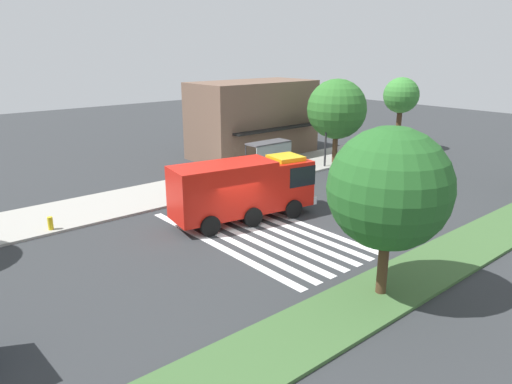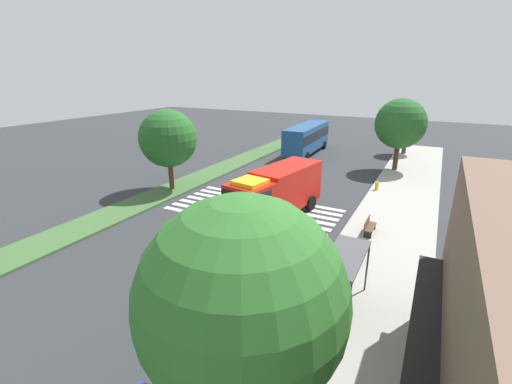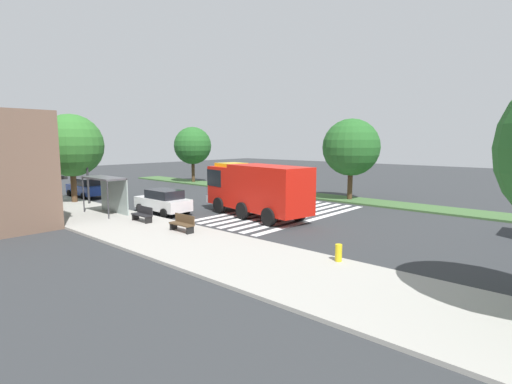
# 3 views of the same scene
# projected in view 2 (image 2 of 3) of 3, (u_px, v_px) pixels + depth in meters

# --- Properties ---
(ground_plane) EXTENTS (120.00, 120.00, 0.00)m
(ground_plane) POSITION_uv_depth(u_px,v_px,m) (257.00, 207.00, 25.81)
(ground_plane) COLOR #2D3033
(sidewalk) EXTENTS (60.00, 5.28, 0.14)m
(sidewalk) POSITION_uv_depth(u_px,v_px,m) (390.00, 232.00, 21.67)
(sidewalk) COLOR #9E9B93
(sidewalk) RESTS_ON ground_plane
(median_strip) EXTENTS (60.00, 3.00, 0.14)m
(median_strip) POSITION_uv_depth(u_px,v_px,m) (171.00, 190.00, 29.41)
(median_strip) COLOR #3D6033
(median_strip) RESTS_ON ground_plane
(crosswalk) EXTENTS (5.85, 12.11, 0.01)m
(crosswalk) POSITION_uv_depth(u_px,v_px,m) (254.00, 209.00, 25.37)
(crosswalk) COLOR silver
(crosswalk) RESTS_ON ground_plane
(fire_truck) EXTENTS (8.70, 3.82, 3.43)m
(fire_truck) POSITION_uv_depth(u_px,v_px,m) (275.00, 192.00, 23.13)
(fire_truck) COLOR red
(fire_truck) RESTS_ON ground_plane
(parked_car_west) EXTENTS (4.35, 2.03, 1.67)m
(parked_car_west) POSITION_uv_depth(u_px,v_px,m) (293.00, 252.00, 17.55)
(parked_car_west) COLOR silver
(parked_car_west) RESTS_ON ground_plane
(transit_bus) EXTENTS (10.66, 3.13, 3.48)m
(transit_bus) POSITION_uv_depth(u_px,v_px,m) (307.00, 137.00, 42.37)
(transit_bus) COLOR navy
(transit_bus) RESTS_ON ground_plane
(bus_stop_shelter) EXTENTS (3.50, 1.40, 2.46)m
(bus_stop_shelter) POSITION_uv_depth(u_px,v_px,m) (336.00, 269.00, 14.17)
(bus_stop_shelter) COLOR #4C4C51
(bus_stop_shelter) RESTS_ON sidewalk
(bench_near_shelter) EXTENTS (1.60, 0.50, 0.90)m
(bench_near_shelter) POSITION_uv_depth(u_px,v_px,m) (355.00, 254.00, 17.94)
(bench_near_shelter) COLOR black
(bench_near_shelter) RESTS_ON sidewalk
(bench_west_of_shelter) EXTENTS (1.60, 0.50, 0.90)m
(bench_west_of_shelter) POSITION_uv_depth(u_px,v_px,m) (369.00, 226.00, 21.19)
(bench_west_of_shelter) COLOR #4C3823
(bench_west_of_shelter) RESTS_ON sidewalk
(street_lamp) EXTENTS (0.36, 0.36, 5.74)m
(street_lamp) POSITION_uv_depth(u_px,v_px,m) (260.00, 294.00, 9.79)
(street_lamp) COLOR #2D2D30
(street_lamp) RESTS_ON sidewalk
(sidewalk_tree_far_west) EXTENTS (3.52, 3.52, 5.58)m
(sidewalk_tree_far_west) POSITION_uv_depth(u_px,v_px,m) (408.00, 122.00, 41.24)
(sidewalk_tree_far_west) COLOR #513823
(sidewalk_tree_far_west) RESTS_ON sidewalk
(sidewalk_tree_west) EXTENTS (4.88, 4.88, 7.08)m
(sidewalk_tree_west) POSITION_uv_depth(u_px,v_px,m) (400.00, 124.00, 33.85)
(sidewalk_tree_west) COLOR #47301E
(sidewalk_tree_west) RESTS_ON sidewalk
(sidewalk_tree_east) EXTENTS (4.89, 4.89, 6.92)m
(sidewalk_tree_east) POSITION_uv_depth(u_px,v_px,m) (242.00, 299.00, 7.88)
(sidewalk_tree_east) COLOR #513823
(sidewalk_tree_east) RESTS_ON sidewalk
(median_tree_far_west) EXTENTS (4.68, 4.68, 6.64)m
(median_tree_far_west) POSITION_uv_depth(u_px,v_px,m) (168.00, 139.00, 28.08)
(median_tree_far_west) COLOR #47301E
(median_tree_far_west) RESTS_ON median_strip
(fire_hydrant) EXTENTS (0.28, 0.28, 0.70)m
(fire_hydrant) POSITION_uv_depth(u_px,v_px,m) (377.00, 186.00, 29.08)
(fire_hydrant) COLOR gold
(fire_hydrant) RESTS_ON sidewalk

